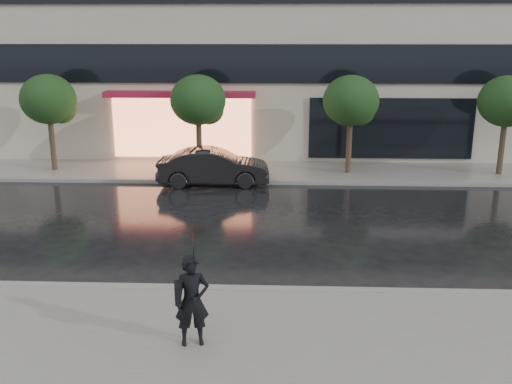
{
  "coord_description": "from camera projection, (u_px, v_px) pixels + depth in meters",
  "views": [
    {
      "loc": [
        0.2,
        -12.49,
        5.53
      ],
      "look_at": [
        -0.4,
        2.31,
        1.4
      ],
      "focal_mm": 40.0,
      "sensor_mm": 36.0,
      "label": 1
    }
  ],
  "objects": [
    {
      "name": "curb_far",
      "position": [
        273.0,
        182.0,
        21.67
      ],
      "size": [
        60.0,
        0.25,
        0.14
      ],
      "primitive_type": "cube",
      "color": "gray",
      "rests_on": "ground"
    },
    {
      "name": "tree_mid_west",
      "position": [
        200.0,
        102.0,
        22.49
      ],
      "size": [
        2.2,
        2.2,
        3.99
      ],
      "color": "#33261C",
      "rests_on": "ground"
    },
    {
      "name": "parked_car",
      "position": [
        213.0,
        167.0,
        21.4
      ],
      "size": [
        4.25,
        1.7,
        1.37
      ],
      "primitive_type": "imported",
      "rotation": [
        0.0,
        0.0,
        1.63
      ],
      "color": "black",
      "rests_on": "ground"
    },
    {
      "name": "pedestrian_with_umbrella",
      "position": [
        193.0,
        270.0,
        9.94
      ],
      "size": [
        0.98,
        1.0,
        2.26
      ],
      "rotation": [
        0.0,
        0.0,
        0.21
      ],
      "color": "black",
      "rests_on": "sidewalk_near"
    },
    {
      "name": "ground",
      "position": [
        269.0,
        275.0,
        13.51
      ],
      "size": [
        120.0,
        120.0,
        0.0
      ],
      "primitive_type": "plane",
      "color": "black",
      "rests_on": "ground"
    },
    {
      "name": "tree_far_west",
      "position": [
        50.0,
        101.0,
        22.73
      ],
      "size": [
        2.2,
        2.2,
        3.99
      ],
      "color": "#33261C",
      "rests_on": "ground"
    },
    {
      "name": "tree_far_east",
      "position": [
        508.0,
        103.0,
        22.03
      ],
      "size": [
        2.2,
        2.2,
        3.99
      ],
      "color": "#33261C",
      "rests_on": "ground"
    },
    {
      "name": "curb_near",
      "position": [
        268.0,
        291.0,
        12.53
      ],
      "size": [
        60.0,
        0.25,
        0.14
      ],
      "primitive_type": "cube",
      "color": "gray",
      "rests_on": "ground"
    },
    {
      "name": "sidewalk_near",
      "position": [
        265.0,
        345.0,
        10.37
      ],
      "size": [
        60.0,
        4.5,
        0.12
      ],
      "primitive_type": "cube",
      "color": "slate",
      "rests_on": "ground"
    },
    {
      "name": "tree_mid_east",
      "position": [
        352.0,
        103.0,
        22.26
      ],
      "size": [
        2.2,
        2.2,
        3.99
      ],
      "color": "#33261C",
      "rests_on": "ground"
    },
    {
      "name": "sidewalk_far",
      "position": [
        273.0,
        172.0,
        23.36
      ],
      "size": [
        60.0,
        3.5,
        0.12
      ],
      "primitive_type": "cube",
      "color": "slate",
      "rests_on": "ground"
    }
  ]
}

